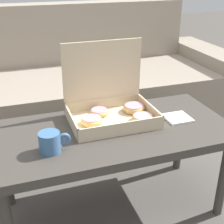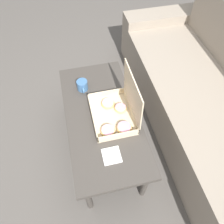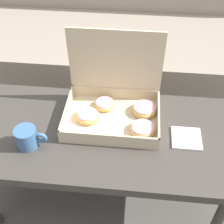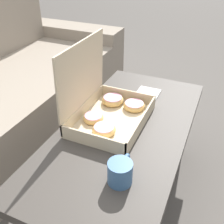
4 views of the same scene
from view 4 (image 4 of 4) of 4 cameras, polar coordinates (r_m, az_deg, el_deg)
name	(u,v)px [view 4 (image 4 of 4)]	position (r m, az deg, el deg)	size (l,w,h in m)	color
ground_plane	(99,188)	(1.52, -2.82, -16.12)	(12.00, 12.00, 0.00)	#514C47
coffee_table	(125,136)	(1.19, 2.74, -5.31)	(1.11, 0.53, 0.46)	#3D3833
pastry_box	(106,106)	(1.20, -1.27, 1.37)	(0.40, 0.30, 0.36)	beige
coffee_mug	(120,172)	(0.91, 1.84, -12.88)	(0.13, 0.09, 0.08)	#3D6693
napkin_stack	(148,93)	(1.43, 7.82, 4.09)	(0.12, 0.12, 0.01)	white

